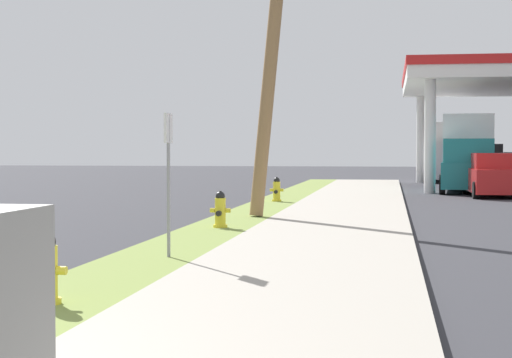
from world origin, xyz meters
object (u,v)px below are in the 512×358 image
object	(u,v)px
fire_hydrant_third	(277,191)
utility_pole_midground	(273,35)
car_red_by_far_pump	(495,177)
truck_black_at_forecourt	(483,166)
car_navy_by_near_pump	(464,172)
fire_hydrant_second	(220,212)
truck_teal_on_apron	(468,155)
street_sign_post	(168,154)
truck_white_at_far_bay	(447,154)
fire_hydrant_nearest	(47,272)

from	to	relation	value
fire_hydrant_third	utility_pole_midground	size ratio (longest dim) A/B	0.09
car_red_by_far_pump	truck_black_at_forecourt	bearing A→B (deg)	86.40
car_navy_by_near_pump	car_red_by_far_pump	xyz separation A→B (m)	(0.50, -7.00, 0.00)
fire_hydrant_second	utility_pole_midground	distance (m)	5.29
utility_pole_midground	truck_teal_on_apron	distance (m)	16.44
car_navy_by_near_pump	fire_hydrant_second	bearing A→B (deg)	-107.01
street_sign_post	truck_white_at_far_bay	size ratio (longest dim) A/B	0.33
street_sign_post	truck_white_at_far_bay	bearing A→B (deg)	79.64
fire_hydrant_second	car_navy_by_near_pump	size ratio (longest dim) A/B	0.16
truck_black_at_forecourt	truck_teal_on_apron	xyz separation A→B (m)	(-1.30, -6.67, 0.57)
fire_hydrant_second	truck_white_at_far_bay	size ratio (longest dim) A/B	0.12
fire_hydrant_third	truck_black_at_forecourt	distance (m)	18.17
truck_black_at_forecourt	truck_teal_on_apron	world-z (taller)	truck_teal_on_apron
fire_hydrant_second	utility_pole_midground	size ratio (longest dim) A/B	0.09
fire_hydrant_second	truck_teal_on_apron	bearing A→B (deg)	70.57
street_sign_post	car_navy_by_near_pump	xyz separation A→B (m)	(6.47, 26.49, -0.91)
car_navy_by_near_pump	truck_teal_on_apron	world-z (taller)	truck_teal_on_apron
street_sign_post	utility_pole_midground	bearing A→B (deg)	86.96
fire_hydrant_third	car_navy_by_near_pump	distance (m)	14.65
utility_pole_midground	truck_white_at_far_bay	bearing A→B (deg)	77.38
truck_teal_on_apron	truck_black_at_forecourt	bearing A→B (deg)	79.00
truck_black_at_forecourt	street_sign_post	bearing A→B (deg)	-104.33
fire_hydrant_second	utility_pole_midground	xyz separation A→B (m)	(0.62, 3.39, 4.01)
car_navy_by_near_pump	truck_white_at_far_bay	world-z (taller)	truck_white_at_far_bay
truck_teal_on_apron	car_navy_by_near_pump	bearing A→B (deg)	87.43
utility_pole_midground	street_sign_post	size ratio (longest dim) A/B	4.02
car_red_by_far_pump	truck_black_at_forecourt	distance (m)	10.38
truck_teal_on_apron	truck_white_at_far_bay	bearing A→B (deg)	90.88
truck_black_at_forecourt	truck_teal_on_apron	bearing A→B (deg)	-101.00
street_sign_post	car_red_by_far_pump	world-z (taller)	street_sign_post
truck_black_at_forecourt	truck_teal_on_apron	size ratio (longest dim) A/B	0.84
fire_hydrant_nearest	car_red_by_far_pump	world-z (taller)	car_red_by_far_pump
fire_hydrant_nearest	utility_pole_midground	bearing A→B (deg)	86.74
truck_black_at_forecourt	truck_white_at_far_bay	world-z (taller)	truck_white_at_far_bay
fire_hydrant_second	street_sign_post	distance (m)	4.87
fire_hydrant_third	car_navy_by_near_pump	world-z (taller)	car_navy_by_near_pump
fire_hydrant_third	truck_black_at_forecourt	world-z (taller)	truck_black_at_forecourt
fire_hydrant_second	fire_hydrant_third	xyz separation A→B (m)	(-0.02, 8.73, 0.00)
truck_teal_on_apron	fire_hydrant_second	bearing A→B (deg)	-109.43
fire_hydrant_nearest	truck_teal_on_apron	world-z (taller)	truck_teal_on_apron
fire_hydrant_second	fire_hydrant_third	size ratio (longest dim) A/B	1.00
street_sign_post	car_navy_by_near_pump	world-z (taller)	street_sign_post
fire_hydrant_nearest	truck_black_at_forecourt	bearing A→B (deg)	76.86
car_red_by_far_pump	truck_white_at_far_bay	world-z (taller)	truck_white_at_far_bay
car_navy_by_near_pump	truck_black_at_forecourt	xyz separation A→B (m)	(1.15, 3.36, 0.19)
fire_hydrant_second	car_navy_by_near_pump	bearing A→B (deg)	72.99
fire_hydrant_nearest	car_red_by_far_pump	distance (m)	24.47
street_sign_post	truck_black_at_forecourt	bearing A→B (deg)	75.67
truck_teal_on_apron	truck_white_at_far_bay	xyz separation A→B (m)	(-0.16, 10.56, 0.00)
fire_hydrant_third	utility_pole_midground	xyz separation A→B (m)	(0.64, -5.34, 4.01)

